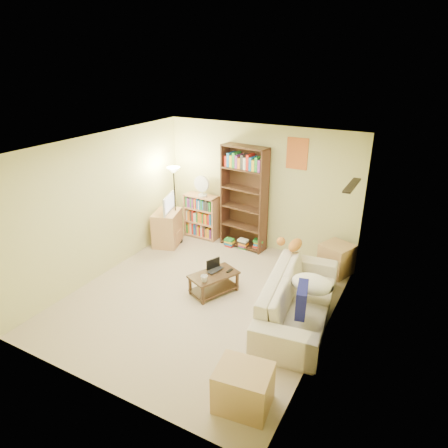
{
  "coord_description": "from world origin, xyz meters",
  "views": [
    {
      "loc": [
        2.96,
        -4.75,
        3.67
      ],
      "look_at": [
        0.02,
        0.71,
        1.05
      ],
      "focal_mm": 32.0,
      "sensor_mm": 36.0,
      "label": 1
    }
  ],
  "objects_px": {
    "tabby_cat": "(293,244)",
    "short_bookshelf": "(202,216)",
    "sofa": "(299,298)",
    "tv_stand": "(167,228)",
    "coffee_table": "(214,281)",
    "television": "(166,203)",
    "side_table": "(336,259)",
    "desk_fan": "(202,186)",
    "laptop": "(217,271)",
    "tall_bookshelf": "(244,196)",
    "end_cabinet": "(243,388)",
    "floor_lamp": "(174,183)",
    "mug": "(204,279)"
  },
  "relations": [
    {
      "from": "mug",
      "to": "floor_lamp",
      "type": "height_order",
      "value": "floor_lamp"
    },
    {
      "from": "sofa",
      "to": "floor_lamp",
      "type": "height_order",
      "value": "floor_lamp"
    },
    {
      "from": "sofa",
      "to": "floor_lamp",
      "type": "xyz_separation_m",
      "value": [
        -3.13,
        1.34,
        0.96
      ]
    },
    {
      "from": "tabby_cat",
      "to": "television",
      "type": "height_order",
      "value": "television"
    },
    {
      "from": "coffee_table",
      "to": "desk_fan",
      "type": "bearing_deg",
      "value": 150.74
    },
    {
      "from": "tall_bookshelf",
      "to": "television",
      "type": "bearing_deg",
      "value": -148.91
    },
    {
      "from": "sofa",
      "to": "side_table",
      "type": "xyz_separation_m",
      "value": [
        0.17,
        1.61,
        -0.06
      ]
    },
    {
      "from": "floor_lamp",
      "to": "side_table",
      "type": "xyz_separation_m",
      "value": [
        3.3,
        0.26,
        -1.02
      ]
    },
    {
      "from": "coffee_table",
      "to": "television",
      "type": "height_order",
      "value": "television"
    },
    {
      "from": "tall_bookshelf",
      "to": "short_bookshelf",
      "type": "xyz_separation_m",
      "value": [
        -1.0,
        0.0,
        -0.63
      ]
    },
    {
      "from": "sofa",
      "to": "short_bookshelf",
      "type": "bearing_deg",
      "value": 49.07
    },
    {
      "from": "short_bookshelf",
      "to": "floor_lamp",
      "type": "distance_m",
      "value": 1.01
    },
    {
      "from": "tall_bookshelf",
      "to": "floor_lamp",
      "type": "bearing_deg",
      "value": -152.88
    },
    {
      "from": "television",
      "to": "short_bookshelf",
      "type": "xyz_separation_m",
      "value": [
        0.45,
        0.64,
        -0.42
      ]
    },
    {
      "from": "television",
      "to": "sofa",
      "type": "bearing_deg",
      "value": -127.62
    },
    {
      "from": "sofa",
      "to": "television",
      "type": "distance_m",
      "value": 3.5
    },
    {
      "from": "sofa",
      "to": "coffee_table",
      "type": "xyz_separation_m",
      "value": [
        -1.46,
        -0.0,
        -0.12
      ]
    },
    {
      "from": "television",
      "to": "desk_fan",
      "type": "relative_size",
      "value": 1.42
    },
    {
      "from": "tabby_cat",
      "to": "tall_bookshelf",
      "type": "bearing_deg",
      "value": 144.57
    },
    {
      "from": "coffee_table",
      "to": "short_bookshelf",
      "type": "bearing_deg",
      "value": 151.15
    },
    {
      "from": "laptop",
      "to": "tv_stand",
      "type": "distance_m",
      "value": 2.12
    },
    {
      "from": "tabby_cat",
      "to": "short_bookshelf",
      "type": "relative_size",
      "value": 0.56
    },
    {
      "from": "tabby_cat",
      "to": "tv_stand",
      "type": "height_order",
      "value": "tabby_cat"
    },
    {
      "from": "television",
      "to": "tabby_cat",
      "type": "bearing_deg",
      "value": -114.46
    },
    {
      "from": "short_bookshelf",
      "to": "side_table",
      "type": "relative_size",
      "value": 1.68
    },
    {
      "from": "television",
      "to": "floor_lamp",
      "type": "xyz_separation_m",
      "value": [
        0.12,
        0.16,
        0.4
      ]
    },
    {
      "from": "tv_stand",
      "to": "side_table",
      "type": "xyz_separation_m",
      "value": [
        3.42,
        0.42,
        -0.07
      ]
    },
    {
      "from": "tabby_cat",
      "to": "desk_fan",
      "type": "xyz_separation_m",
      "value": [
        -2.32,
        0.93,
        0.42
      ]
    },
    {
      "from": "sofa",
      "to": "tv_stand",
      "type": "xyz_separation_m",
      "value": [
        -3.25,
        1.18,
        0.02
      ]
    },
    {
      "from": "coffee_table",
      "to": "tv_stand",
      "type": "xyz_separation_m",
      "value": [
        -1.79,
        1.19,
        0.14
      ]
    },
    {
      "from": "floor_lamp",
      "to": "television",
      "type": "bearing_deg",
      "value": -126.69
    },
    {
      "from": "short_bookshelf",
      "to": "end_cabinet",
      "type": "bearing_deg",
      "value": -51.2
    },
    {
      "from": "laptop",
      "to": "television",
      "type": "height_order",
      "value": "television"
    },
    {
      "from": "desk_fan",
      "to": "floor_lamp",
      "type": "bearing_deg",
      "value": -131.63
    },
    {
      "from": "floor_lamp",
      "to": "end_cabinet",
      "type": "height_order",
      "value": "floor_lamp"
    },
    {
      "from": "mug",
      "to": "tabby_cat",
      "type": "bearing_deg",
      "value": 47.0
    },
    {
      "from": "tabby_cat",
      "to": "short_bookshelf",
      "type": "height_order",
      "value": "short_bookshelf"
    },
    {
      "from": "tall_bookshelf",
      "to": "side_table",
      "type": "relative_size",
      "value": 3.7
    },
    {
      "from": "tall_bookshelf",
      "to": "desk_fan",
      "type": "distance_m",
      "value": 0.95
    },
    {
      "from": "coffee_table",
      "to": "television",
      "type": "distance_m",
      "value": 2.25
    },
    {
      "from": "tabby_cat",
      "to": "laptop",
      "type": "relative_size",
      "value": 1.55
    },
    {
      "from": "sofa",
      "to": "tall_bookshelf",
      "type": "relative_size",
      "value": 1.15
    },
    {
      "from": "laptop",
      "to": "television",
      "type": "relative_size",
      "value": 0.54
    },
    {
      "from": "laptop",
      "to": "mug",
      "type": "bearing_deg",
      "value": -172.37
    },
    {
      "from": "tabby_cat",
      "to": "side_table",
      "type": "xyz_separation_m",
      "value": [
        0.59,
        0.76,
        -0.49
      ]
    },
    {
      "from": "laptop",
      "to": "floor_lamp",
      "type": "relative_size",
      "value": 0.21
    },
    {
      "from": "tabby_cat",
      "to": "coffee_table",
      "type": "xyz_separation_m",
      "value": [
        -1.04,
        -0.85,
        -0.55
      ]
    },
    {
      "from": "coffee_table",
      "to": "side_table",
      "type": "xyz_separation_m",
      "value": [
        1.63,
        1.61,
        0.07
      ]
    },
    {
      "from": "laptop",
      "to": "side_table",
      "type": "bearing_deg",
      "value": -34.53
    },
    {
      "from": "sofa",
      "to": "short_bookshelf",
      "type": "height_order",
      "value": "short_bookshelf"
    }
  ]
}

